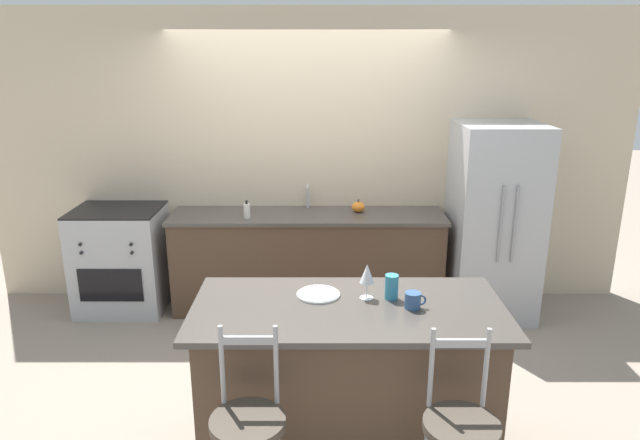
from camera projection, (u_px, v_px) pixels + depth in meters
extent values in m
plane|color=gray|center=(308.00, 322.00, 5.08)|extent=(18.00, 18.00, 0.00)
cube|color=beige|center=(308.00, 159.00, 5.31)|extent=(6.00, 0.07, 2.70)
cube|color=#4C3828|center=(308.00, 262.00, 5.29)|extent=(2.43, 0.59, 0.87)
cube|color=#47423D|center=(308.00, 215.00, 5.16)|extent=(2.47, 0.63, 0.03)
cube|color=black|center=(308.00, 214.00, 5.16)|extent=(0.56, 0.32, 0.01)
cylinder|color=#ADAFB5|center=(308.00, 196.00, 5.32)|extent=(0.02, 0.02, 0.22)
cylinder|color=#ADAFB5|center=(308.00, 187.00, 5.23)|extent=(0.02, 0.12, 0.02)
cube|color=#4C3828|center=(348.00, 383.00, 3.34)|extent=(1.64, 0.72, 0.92)
cube|color=#47423D|center=(349.00, 309.00, 3.20)|extent=(1.76, 0.84, 0.03)
cube|color=#ADAFB5|center=(494.00, 221.00, 5.07)|extent=(0.72, 0.75, 1.73)
cylinder|color=#939399|center=(502.00, 225.00, 4.67)|extent=(0.02, 0.02, 0.66)
cylinder|color=#939399|center=(516.00, 225.00, 4.67)|extent=(0.02, 0.02, 0.66)
cube|color=#ADAFB5|center=(122.00, 260.00, 5.24)|extent=(0.77, 0.63, 0.95)
cube|color=black|center=(111.00, 285.00, 4.97)|extent=(0.56, 0.01, 0.30)
cube|color=black|center=(117.00, 210.00, 5.10)|extent=(0.77, 0.63, 0.02)
cylinder|color=black|center=(81.00, 245.00, 4.85)|extent=(0.03, 0.02, 0.03)
cylinder|color=black|center=(132.00, 245.00, 4.85)|extent=(0.03, 0.02, 0.03)
cylinder|color=black|center=(82.00, 253.00, 4.87)|extent=(0.03, 0.02, 0.03)
cylinder|color=black|center=(133.00, 253.00, 4.87)|extent=(0.03, 0.02, 0.03)
cylinder|color=#4C4238|center=(248.00, 423.00, 2.67)|extent=(0.36, 0.36, 0.04)
cylinder|color=#99999E|center=(223.00, 365.00, 2.72)|extent=(0.02, 0.02, 0.41)
cylinder|color=#99999E|center=(277.00, 365.00, 2.72)|extent=(0.02, 0.02, 0.41)
cube|color=#99999E|center=(249.00, 340.00, 2.69)|extent=(0.26, 0.02, 0.04)
cylinder|color=#4C4238|center=(462.00, 427.00, 2.64)|extent=(0.36, 0.36, 0.04)
cylinder|color=#99999E|center=(432.00, 368.00, 2.70)|extent=(0.02, 0.02, 0.41)
cylinder|color=#99999E|center=(486.00, 368.00, 2.70)|extent=(0.02, 0.02, 0.41)
cube|color=#99999E|center=(461.00, 343.00, 2.66)|extent=(0.26, 0.02, 0.04)
cylinder|color=white|center=(319.00, 294.00, 3.33)|extent=(0.25, 0.25, 0.01)
torus|color=white|center=(319.00, 293.00, 3.33)|extent=(0.25, 0.25, 0.01)
cylinder|color=white|center=(367.00, 298.00, 3.30)|extent=(0.08, 0.08, 0.00)
cylinder|color=white|center=(367.00, 290.00, 3.28)|extent=(0.01, 0.01, 0.09)
cone|color=white|center=(368.00, 273.00, 3.25)|extent=(0.08, 0.08, 0.11)
cylinder|color=#335689|center=(413.00, 300.00, 3.16)|extent=(0.09, 0.09, 0.09)
torus|color=#335689|center=(421.00, 300.00, 3.16)|extent=(0.06, 0.01, 0.06)
cylinder|color=teal|center=(392.00, 287.00, 3.27)|extent=(0.08, 0.08, 0.15)
ellipsoid|color=orange|center=(359.00, 207.00, 5.19)|extent=(0.12, 0.12, 0.09)
cylinder|color=brown|center=(359.00, 201.00, 5.17)|extent=(0.02, 0.02, 0.02)
cylinder|color=silver|center=(248.00, 211.00, 4.99)|extent=(0.06, 0.06, 0.13)
cylinder|color=black|center=(247.00, 202.00, 4.97)|extent=(0.02, 0.02, 0.03)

